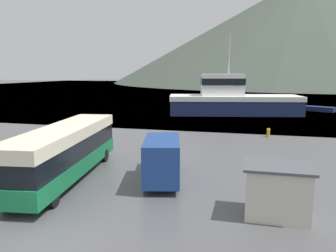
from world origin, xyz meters
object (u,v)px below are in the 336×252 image
(fishing_boat, at_px, (232,99))
(small_boat, at_px, (310,108))
(storage_bin, at_px, (27,157))
(delivery_van, at_px, (162,158))
(dock_kiosk, at_px, (277,190))
(tour_bus, at_px, (65,150))

(fishing_boat, distance_m, small_boat, 14.72)
(fishing_boat, relative_size, storage_bin, 13.61)
(delivery_van, distance_m, fishing_boat, 32.19)
(dock_kiosk, bearing_deg, delivery_van, 151.12)
(fishing_boat, bearing_deg, dock_kiosk, -5.23)
(storage_bin, height_order, dock_kiosk, dock_kiosk)
(fishing_boat, bearing_deg, storage_bin, -32.80)
(tour_bus, height_order, fishing_boat, fishing_boat)
(storage_bin, relative_size, small_boat, 0.20)
(tour_bus, bearing_deg, fishing_boat, 68.91)
(dock_kiosk, bearing_deg, storage_bin, 165.31)
(tour_bus, bearing_deg, delivery_van, 3.28)
(delivery_van, xyz_separation_m, storage_bin, (-9.90, 0.80, -0.75))
(small_boat, bearing_deg, tour_bus, -178.60)
(tour_bus, height_order, small_boat, tour_bus)
(tour_bus, distance_m, dock_kiosk, 12.15)
(delivery_van, bearing_deg, dock_kiosk, -42.09)
(delivery_van, distance_m, small_boat, 42.49)
(tour_bus, height_order, storage_bin, tour_bus)
(tour_bus, xyz_separation_m, small_boat, (20.24, 41.03, -1.41))
(tour_bus, relative_size, dock_kiosk, 4.03)
(small_boat, bearing_deg, delivery_van, -172.35)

